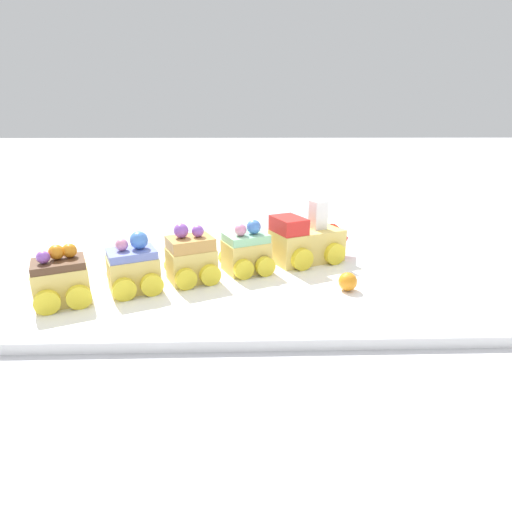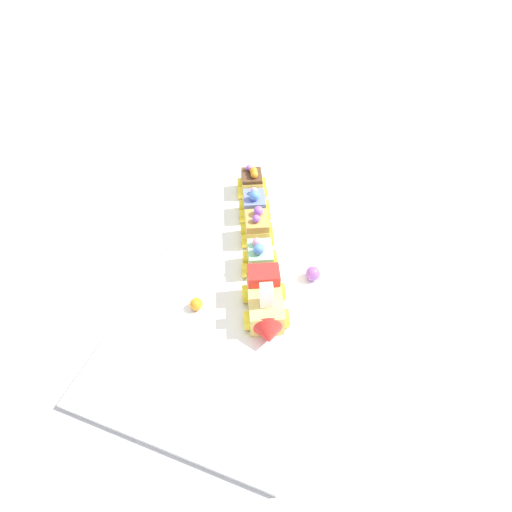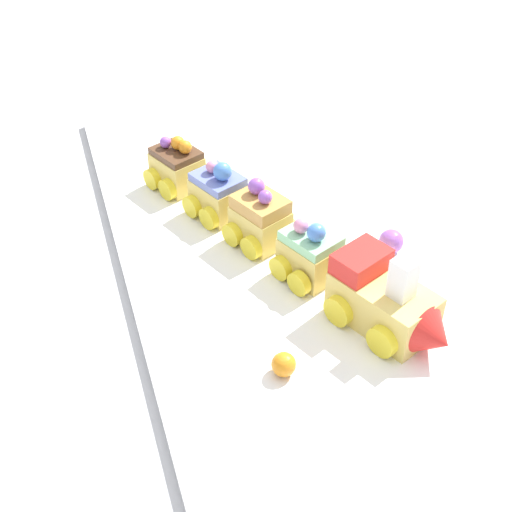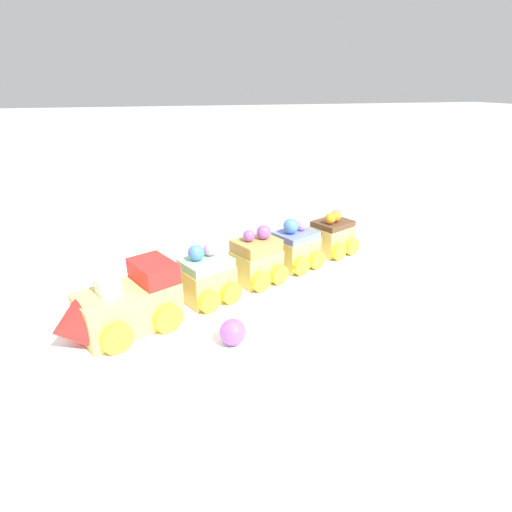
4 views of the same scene
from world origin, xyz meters
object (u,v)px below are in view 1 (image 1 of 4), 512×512
cake_car_blueberry (134,269)px  gumball_purple (240,241)px  cake_train_locomotive (311,241)px  cake_car_mint (246,252)px  cake_car_caramel (191,259)px  gumball_orange (348,282)px  cake_car_chocolate (61,281)px

cake_car_blueberry → gumball_purple: size_ratio=3.00×
cake_train_locomotive → cake_car_mint: (-0.10, -0.04, -0.00)m
cake_car_caramel → cake_train_locomotive: bearing=-0.0°
cake_car_caramel → cake_car_blueberry: (-0.07, -0.03, -0.00)m
cake_train_locomotive → gumball_purple: (-0.11, 0.06, -0.01)m
cake_car_caramel → gumball_orange: size_ratio=3.58×
cake_car_chocolate → gumball_purple: (0.20, 0.20, -0.01)m
cake_car_blueberry → gumball_orange: bearing=-26.6°
cake_train_locomotive → gumball_purple: bearing=128.3°
cake_car_mint → gumball_orange: cake_car_mint is taller
cake_car_caramel → gumball_purple: 0.15m
cake_train_locomotive → cake_car_chocolate: (-0.31, -0.14, -0.00)m
cake_car_caramel → gumball_purple: cake_car_caramel is taller
cake_car_caramel → gumball_purple: bearing=40.5°
gumball_purple → cake_train_locomotive: bearing=-27.5°
cake_car_mint → cake_car_caramel: 0.08m
cake_car_caramel → gumball_orange: bearing=-35.9°
cake_car_caramel → cake_car_chocolate: (-0.14, -0.06, -0.00)m
cake_car_blueberry → cake_car_chocolate: size_ratio=1.00×
cake_car_mint → cake_car_caramel: size_ratio=1.00×
cake_train_locomotive → cake_car_chocolate: cake_train_locomotive is taller
cake_train_locomotive → cake_car_mint: 0.11m
cake_car_mint → cake_car_blueberry: (-0.14, -0.06, -0.00)m
cake_car_caramel → cake_car_chocolate: size_ratio=1.00×
cake_car_blueberry → cake_car_chocolate: (-0.07, -0.03, -0.00)m
cake_train_locomotive → cake_car_blueberry: size_ratio=1.67×
gumball_purple → gumball_orange: 0.22m
cake_car_blueberry → gumball_purple: 0.21m
cake_train_locomotive → gumball_orange: cake_train_locomotive is taller
cake_car_blueberry → cake_train_locomotive: bearing=0.0°
cake_car_mint → gumball_purple: size_ratio=3.00×
cake_train_locomotive → cake_car_mint: cake_train_locomotive is taller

